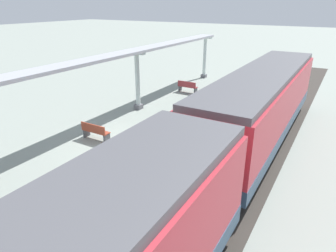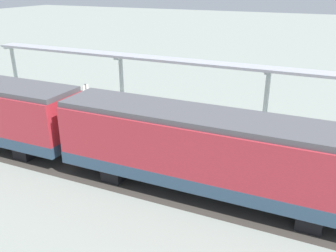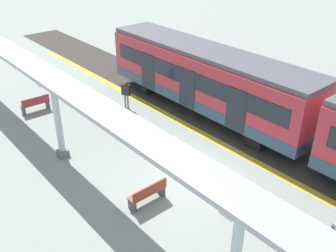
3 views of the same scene
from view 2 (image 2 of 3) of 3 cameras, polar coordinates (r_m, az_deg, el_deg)
The scene contains 12 objects.
ground_plane at distance 20.77m, azimuth 0.41°, elevation -1.33°, with size 176.00×176.00×0.00m, color gray.
tactile_edge_strip at distance 18.22m, azimuth -3.61°, elevation -4.90°, with size 0.44×37.91×0.01m, color gold.
trackbed at distance 16.83m, azimuth -6.52°, elevation -7.45°, with size 3.20×49.91×0.01m, color #38332D.
train_near_carriage at distance 14.56m, azimuth 6.39°, elevation -4.27°, with size 2.65×12.79×3.48m.
canopy_pillar_second at distance 21.54m, azimuth 15.26°, elevation 3.89°, with size 1.10×0.44×3.58m.
canopy_pillar_third at distance 24.80m, azimuth -7.36°, elevation 6.86°, with size 1.10×0.44×3.58m.
canopy_pillar_fourth at distance 30.90m, azimuth -23.12°, elevation 8.32°, with size 1.10×0.44×3.58m.
canopy_beam at distance 22.19m, azimuth 3.77°, elevation 10.09°, with size 1.20×30.30×0.16m, color #A8AAB2.
bench_mid_platform at distance 22.36m, azimuth 2.07°, elevation 1.63°, with size 1.50×0.45×0.86m.
trash_bin at distance 29.52m, azimuth -23.01°, elevation 4.99°, with size 0.48×0.48×0.90m, color slate.
platform_info_sign at distance 23.60m, azimuth -12.81°, elevation 4.46°, with size 0.56×0.10×2.20m.
passenger_waiting_near_edge at distance 17.07m, azimuth 19.22°, elevation -4.43°, with size 0.39×0.50×1.59m.
Camera 2 is at (-17.42, -7.71, 8.27)m, focal length 38.48 mm.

